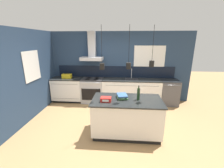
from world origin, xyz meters
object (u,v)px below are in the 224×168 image
at_px(bottle_on_island, 138,94).
at_px(book_stack, 122,96).
at_px(dishwasher, 169,92).
at_px(red_supply_box, 106,99).
at_px(oven_range, 93,90).
at_px(yellow_toolbox, 67,76).

bearing_deg(bottle_on_island, book_stack, 168.57).
distance_m(dishwasher, bottle_on_island, 2.42).
distance_m(dishwasher, red_supply_box, 2.99).
bearing_deg(oven_range, yellow_toolbox, 179.74).
bearing_deg(book_stack, bottle_on_island, -11.43).
bearing_deg(book_stack, yellow_toolbox, 138.40).
bearing_deg(oven_range, red_supply_box, -69.98).
distance_m(oven_range, dishwasher, 2.82).
height_order(oven_range, book_stack, book_stack).
bearing_deg(oven_range, bottle_on_island, -51.89).
bearing_deg(yellow_toolbox, oven_range, -0.26).
bearing_deg(oven_range, book_stack, -58.54).
xyz_separation_m(bottle_on_island, red_supply_box, (-0.76, -0.16, -0.10)).
bearing_deg(dishwasher, oven_range, -179.91).
relative_size(bottle_on_island, yellow_toolbox, 1.03).
bearing_deg(red_supply_box, bottle_on_island, 11.68).
height_order(bottle_on_island, red_supply_box, bottle_on_island).
distance_m(book_stack, red_supply_box, 0.44).
xyz_separation_m(dishwasher, red_supply_box, (-2.06, -2.10, 0.50)).
bearing_deg(dishwasher, bottle_on_island, -123.78).
bearing_deg(bottle_on_island, dishwasher, 56.22).
bearing_deg(red_supply_box, book_stack, 31.90).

